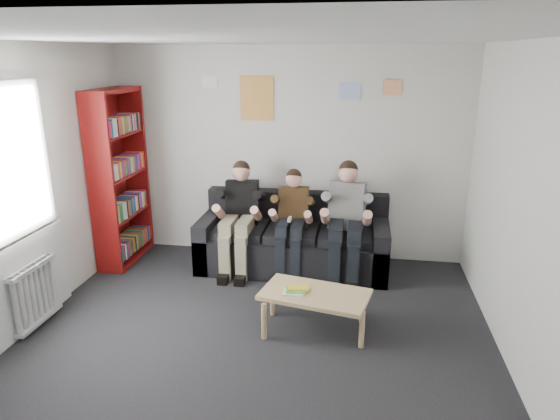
# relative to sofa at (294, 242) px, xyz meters

# --- Properties ---
(room_shell) EXTENTS (5.00, 5.00, 5.00)m
(room_shell) POSITION_rel_sofa_xyz_m (-0.14, -2.06, 1.03)
(room_shell) COLOR black
(room_shell) RESTS_ON ground
(sofa) EXTENTS (2.32, 0.95, 0.90)m
(sofa) POSITION_rel_sofa_xyz_m (0.00, 0.00, 0.00)
(sofa) COLOR black
(sofa) RESTS_ON ground
(bookshelf) EXTENTS (0.33, 0.99, 2.19)m
(bookshelf) POSITION_rel_sofa_xyz_m (-2.19, -0.10, 0.77)
(bookshelf) COLOR maroon
(bookshelf) RESTS_ON ground
(coffee_table) EXTENTS (1.01, 0.56, 0.40)m
(coffee_table) POSITION_rel_sofa_xyz_m (0.41, -1.50, 0.03)
(coffee_table) COLOR tan
(coffee_table) RESTS_ON ground
(game_cases) EXTENTS (0.23, 0.20, 0.05)m
(game_cases) POSITION_rel_sofa_xyz_m (0.23, -1.52, 0.10)
(game_cases) COLOR white
(game_cases) RESTS_ON coffee_table
(person_left) EXTENTS (0.40, 0.86, 1.35)m
(person_left) POSITION_rel_sofa_xyz_m (-0.65, -0.21, 0.36)
(person_left) COLOR black
(person_left) RESTS_ON sofa
(person_middle) EXTENTS (0.36, 0.77, 1.27)m
(person_middle) POSITION_rel_sofa_xyz_m (-0.00, -0.20, 0.33)
(person_middle) COLOR #493218
(person_middle) RESTS_ON sofa
(person_right) EXTENTS (0.42, 0.90, 1.39)m
(person_right) POSITION_rel_sofa_xyz_m (0.65, -0.21, 0.37)
(person_right) COLOR silver
(person_right) RESTS_ON sofa
(radiator) EXTENTS (0.10, 0.64, 0.60)m
(radiator) POSITION_rel_sofa_xyz_m (-2.29, -1.86, 0.03)
(radiator) COLOR silver
(radiator) RESTS_ON ground
(window) EXTENTS (0.05, 1.30, 2.36)m
(window) POSITION_rel_sofa_xyz_m (-2.36, -1.86, 0.71)
(window) COLOR white
(window) RESTS_ON room_shell
(poster_large) EXTENTS (0.42, 0.01, 0.55)m
(poster_large) POSITION_rel_sofa_xyz_m (-0.54, 0.43, 1.73)
(poster_large) COLOR #E4C150
(poster_large) RESTS_ON room_shell
(poster_blue) EXTENTS (0.25, 0.01, 0.20)m
(poster_blue) POSITION_rel_sofa_xyz_m (0.61, 0.43, 1.83)
(poster_blue) COLOR #4684F0
(poster_blue) RESTS_ON room_shell
(poster_pink) EXTENTS (0.22, 0.01, 0.18)m
(poster_pink) POSITION_rel_sofa_xyz_m (1.11, 0.43, 1.88)
(poster_pink) COLOR #DE457E
(poster_pink) RESTS_ON room_shell
(poster_sign) EXTENTS (0.20, 0.01, 0.14)m
(poster_sign) POSITION_rel_sofa_xyz_m (-1.14, 0.43, 1.93)
(poster_sign) COLOR white
(poster_sign) RESTS_ON room_shell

